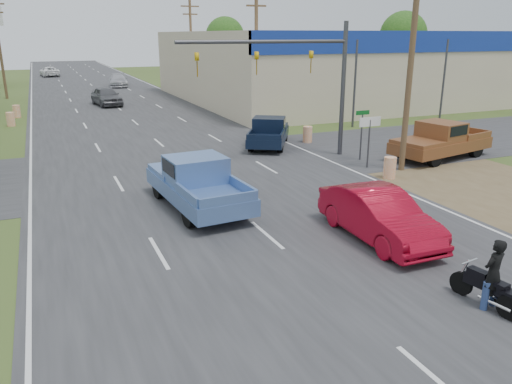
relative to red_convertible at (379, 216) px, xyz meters
name	(u,v)px	position (x,y,z in m)	size (l,w,h in m)	color
ground	(441,384)	(-3.16, -6.31, -0.81)	(200.00, 200.00, 0.00)	#3A491D
main_road	(119,109)	(-3.16, 33.69, -0.80)	(15.00, 180.00, 0.02)	#2D2D30
cross_road	(185,165)	(-3.16, 11.69, -0.80)	(120.00, 10.00, 0.02)	#2D2D30
dirt_verge	(471,182)	(7.84, 3.69, -0.81)	(8.00, 18.00, 0.01)	brown
big_box_store	(410,63)	(28.84, 33.62, 2.50)	(50.00, 28.10, 6.60)	#B7A88C
utility_pole_1	(411,58)	(6.34, 6.69, 4.51)	(2.00, 0.28, 10.00)	#4C3823
utility_pole_2	(256,48)	(6.34, 24.69, 4.51)	(2.00, 0.28, 10.00)	#4C3823
utility_pole_3	(191,44)	(6.34, 42.69, 4.51)	(2.00, 0.28, 10.00)	#4C3823
tree_3	(403,35)	(51.84, 63.69, 5.38)	(8.40, 8.40, 10.40)	#422D19
tree_5	(225,37)	(26.84, 88.69, 5.07)	(7.98, 7.98, 9.88)	#422D19
barrel_0	(390,168)	(4.84, 5.69, -0.31)	(0.56, 0.56, 1.00)	orange
barrel_1	(308,135)	(5.24, 14.19, -0.31)	(0.56, 0.56, 1.00)	orange
barrel_2	(11,119)	(-11.66, 27.69, -0.31)	(0.56, 0.56, 1.00)	orange
barrel_3	(17,111)	(-11.36, 31.69, -0.31)	(0.56, 0.56, 1.00)	orange
lane_sign	(370,130)	(5.04, 7.69, 1.09)	(1.20, 0.08, 2.52)	#3F3F44
street_name_sign	(362,130)	(5.64, 9.19, 0.80)	(0.80, 0.08, 2.61)	#3F3F44
signal_mast	(299,66)	(2.66, 10.69, 3.99)	(9.12, 0.40, 7.00)	#3F3F44
red_convertible	(379,216)	(0.00, 0.00, 0.00)	(1.71, 4.92, 1.62)	maroon
motorcycle	(492,292)	(-0.10, -4.64, -0.37)	(0.69, 1.96, 1.00)	black
rider	(493,276)	(-0.11, -4.60, 0.03)	(0.62, 0.40, 1.69)	black
blue_pickup	(196,181)	(-4.44, 5.42, 0.19)	(2.71, 6.11, 1.98)	black
navy_pickup	(269,131)	(2.69, 14.29, 0.05)	(4.34, 5.41, 1.70)	black
brown_pickup	(440,140)	(9.67, 7.83, 0.18)	(6.25, 3.40, 1.96)	black
distant_car_grey	(106,96)	(-3.85, 36.22, 0.04)	(2.00, 4.96, 1.69)	#515155
distant_car_silver	(118,80)	(-0.18, 53.76, -0.03)	(2.20, 5.40, 1.57)	#B4B4B9
distant_car_white	(49,72)	(-7.70, 74.45, -0.07)	(2.45, 5.32, 1.48)	white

